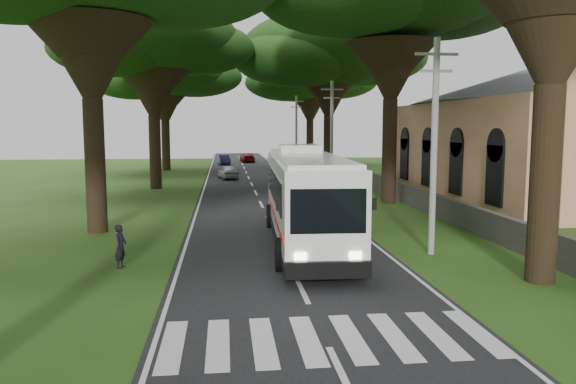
{
  "coord_description": "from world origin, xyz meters",
  "views": [
    {
      "loc": [
        -2.21,
        -14.02,
        4.82
      ],
      "look_at": [
        0.29,
        7.97,
        2.2
      ],
      "focal_mm": 35.0,
      "sensor_mm": 36.0,
      "label": 1
    }
  ],
  "objects_px": {
    "pole_near": "(434,143)",
    "distant_car_c": "(247,157)",
    "coach_bus": "(306,197)",
    "church": "(527,124)",
    "pedestrian": "(121,246)",
    "distant_car_a": "(228,172)",
    "pole_mid": "(332,135)",
    "pole_far": "(296,132)",
    "distant_car_b": "(224,160)"
  },
  "relations": [
    {
      "from": "distant_car_c",
      "to": "pole_far",
      "type": "bearing_deg",
      "value": 103.36
    },
    {
      "from": "pole_far",
      "to": "pole_near",
      "type": "bearing_deg",
      "value": -90.0
    },
    {
      "from": "coach_bus",
      "to": "pole_near",
      "type": "bearing_deg",
      "value": -24.82
    },
    {
      "from": "distant_car_b",
      "to": "pedestrian",
      "type": "height_order",
      "value": "pedestrian"
    },
    {
      "from": "church",
      "to": "pole_mid",
      "type": "xyz_separation_m",
      "value": [
        -12.36,
        4.45,
        -0.73
      ]
    },
    {
      "from": "coach_bus",
      "to": "pedestrian",
      "type": "height_order",
      "value": "coach_bus"
    },
    {
      "from": "pedestrian",
      "to": "distant_car_a",
      "type": "bearing_deg",
      "value": 5.62
    },
    {
      "from": "church",
      "to": "pedestrian",
      "type": "height_order",
      "value": "church"
    },
    {
      "from": "church",
      "to": "distant_car_c",
      "type": "bearing_deg",
      "value": 113.71
    },
    {
      "from": "pole_mid",
      "to": "distant_car_c",
      "type": "relative_size",
      "value": 1.89
    },
    {
      "from": "distant_car_c",
      "to": "pole_near",
      "type": "bearing_deg",
      "value": 90.21
    },
    {
      "from": "pole_mid",
      "to": "pole_far",
      "type": "distance_m",
      "value": 20.0
    },
    {
      "from": "coach_bus",
      "to": "pedestrian",
      "type": "distance_m",
      "value": 7.58
    },
    {
      "from": "distant_car_a",
      "to": "pedestrian",
      "type": "distance_m",
      "value": 31.97
    },
    {
      "from": "pole_far",
      "to": "church",
      "type": "bearing_deg",
      "value": -63.18
    },
    {
      "from": "church",
      "to": "coach_bus",
      "type": "height_order",
      "value": "church"
    },
    {
      "from": "distant_car_c",
      "to": "pedestrian",
      "type": "xyz_separation_m",
      "value": [
        -6.56,
        -55.2,
        0.1
      ]
    },
    {
      "from": "church",
      "to": "pole_mid",
      "type": "distance_m",
      "value": 13.16
    },
    {
      "from": "pole_far",
      "to": "pedestrian",
      "type": "relative_size",
      "value": 5.35
    },
    {
      "from": "church",
      "to": "pole_near",
      "type": "bearing_deg",
      "value": -128.5
    },
    {
      "from": "pole_far",
      "to": "coach_bus",
      "type": "distance_m",
      "value": 38.05
    },
    {
      "from": "pole_far",
      "to": "distant_car_a",
      "type": "relative_size",
      "value": 2.12
    },
    {
      "from": "coach_bus",
      "to": "distant_car_a",
      "type": "relative_size",
      "value": 3.31
    },
    {
      "from": "church",
      "to": "coach_bus",
      "type": "xyz_separation_m",
      "value": [
        -16.81,
        -13.27,
        -2.94
      ]
    },
    {
      "from": "distant_car_c",
      "to": "church",
      "type": "bearing_deg",
      "value": 108.99
    },
    {
      "from": "distant_car_a",
      "to": "distant_car_b",
      "type": "relative_size",
      "value": 1.03
    },
    {
      "from": "church",
      "to": "pole_mid",
      "type": "relative_size",
      "value": 3.0
    },
    {
      "from": "pole_near",
      "to": "distant_car_a",
      "type": "bearing_deg",
      "value": 103.44
    },
    {
      "from": "pole_near",
      "to": "pole_mid",
      "type": "relative_size",
      "value": 1.0
    },
    {
      "from": "pedestrian",
      "to": "distant_car_b",
      "type": "bearing_deg",
      "value": 8.65
    },
    {
      "from": "pole_near",
      "to": "pole_far",
      "type": "relative_size",
      "value": 1.0
    },
    {
      "from": "distant_car_c",
      "to": "pole_mid",
      "type": "bearing_deg",
      "value": 93.06
    },
    {
      "from": "coach_bus",
      "to": "pole_far",
      "type": "bearing_deg",
      "value": 85.53
    },
    {
      "from": "pole_near",
      "to": "coach_bus",
      "type": "relative_size",
      "value": 0.64
    },
    {
      "from": "pole_near",
      "to": "distant_car_c",
      "type": "xyz_separation_m",
      "value": [
        -4.7,
        54.39,
        -3.54
      ]
    },
    {
      "from": "pole_far",
      "to": "distant_car_a",
      "type": "bearing_deg",
      "value": -129.13
    },
    {
      "from": "pole_far",
      "to": "coach_bus",
      "type": "bearing_deg",
      "value": -96.72
    },
    {
      "from": "distant_car_a",
      "to": "distant_car_c",
      "type": "distance_m",
      "value": 23.62
    },
    {
      "from": "distant_car_a",
      "to": "distant_car_c",
      "type": "height_order",
      "value": "distant_car_a"
    },
    {
      "from": "church",
      "to": "distant_car_a",
      "type": "distance_m",
      "value": 25.39
    },
    {
      "from": "pole_mid",
      "to": "distant_car_a",
      "type": "height_order",
      "value": "pole_mid"
    },
    {
      "from": "coach_bus",
      "to": "distant_car_a",
      "type": "height_order",
      "value": "coach_bus"
    },
    {
      "from": "distant_car_a",
      "to": "pole_far",
      "type": "bearing_deg",
      "value": -138.55
    },
    {
      "from": "pole_near",
      "to": "pedestrian",
      "type": "height_order",
      "value": "pole_near"
    },
    {
      "from": "pole_mid",
      "to": "distant_car_c",
      "type": "xyz_separation_m",
      "value": [
        -4.7,
        34.39,
        -3.54
      ]
    },
    {
      "from": "pole_near",
      "to": "pole_far",
      "type": "distance_m",
      "value": 40.0
    },
    {
      "from": "coach_bus",
      "to": "distant_car_b",
      "type": "relative_size",
      "value": 3.41
    },
    {
      "from": "pole_near",
      "to": "distant_car_b",
      "type": "bearing_deg",
      "value": 98.88
    },
    {
      "from": "church",
      "to": "distant_car_b",
      "type": "distance_m",
      "value": 39.99
    },
    {
      "from": "pole_far",
      "to": "coach_bus",
      "type": "xyz_separation_m",
      "value": [
        -4.44,
        -37.73,
        -2.21
      ]
    }
  ]
}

